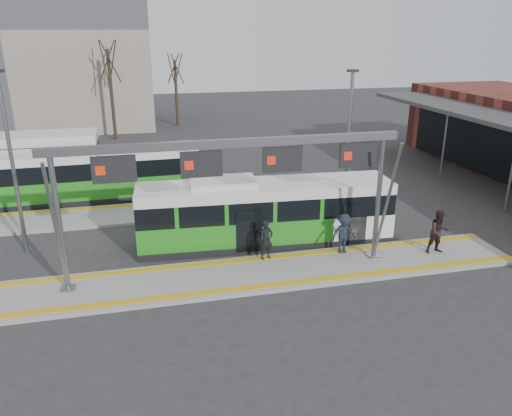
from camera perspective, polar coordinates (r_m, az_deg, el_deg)
The scene contains 16 objects.
ground at distance 19.44m, azimuth -1.22°, elevation -7.87°, with size 120.00×120.00×0.00m, color #2D2D30.
platform_main at distance 19.40m, azimuth -1.22°, elevation -7.67°, with size 22.00×3.00×0.15m, color gray.
platform_second at distance 26.41m, azimuth -13.47°, elevation -0.61°, with size 20.00×3.00×0.15m, color gray.
tactile_main at distance 19.36m, azimuth -1.22°, elevation -7.45°, with size 22.00×2.65×0.02m.
tactile_second at distance 27.46m, azimuth -13.52°, elevation 0.37°, with size 20.00×0.35×0.02m.
gantry at distance 18.03m, azimuth -2.57°, elevation 4.59°, with size 13.00×1.68×5.20m.
apartment_block at distance 53.87m, azimuth -25.90°, elevation 18.09°, with size 24.50×12.50×18.40m.
hero_bus at distance 21.92m, azimuth 1.00°, elevation -0.59°, with size 11.19×3.00×3.04m.
bg_bus_green at distance 29.12m, azimuth -17.82°, elevation 3.60°, with size 11.31×2.72×2.81m.
passenger_a at distance 20.21m, azimuth 1.18°, elevation -3.67°, with size 0.60×0.40×1.65m, color black.
passenger_b at distance 22.07m, azimuth 20.19°, elevation -2.58°, with size 0.91×0.71×1.86m, color black.
passenger_c at distance 21.06m, azimuth 9.99°, elevation -2.90°, with size 1.11×0.64×1.71m, color #1A202F.
tree_left at distance 44.74m, azimuth -16.50°, elevation 15.68°, with size 1.40×1.40×8.52m.
tree_mid at distance 50.41m, azimuth -9.23°, elevation 15.36°, with size 1.40×1.40×7.11m.
lamp_west at distance 22.33m, azimuth -26.12°, elevation 4.85°, with size 0.50×0.25×7.59m.
lamp_east at distance 24.80m, azimuth 10.52°, elevation 7.46°, with size 0.50×0.25×7.27m.
Camera 1 is at (-3.59, -16.85, 8.99)m, focal length 35.00 mm.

